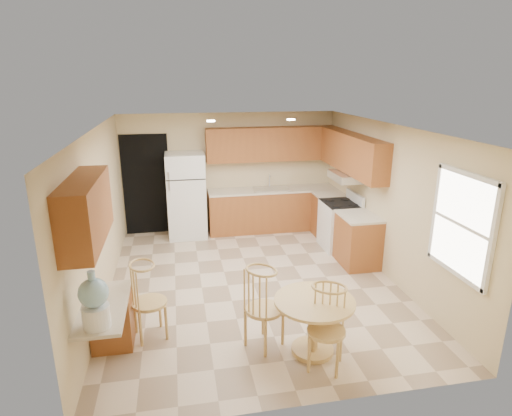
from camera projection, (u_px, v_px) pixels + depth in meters
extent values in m
plane|color=#CDB495|center=(253.00, 283.00, 6.93)|extent=(5.50, 5.50, 0.00)
cube|color=white|center=(253.00, 127.00, 6.19)|extent=(4.50, 5.50, 0.02)
cube|color=#D1BB8D|center=(230.00, 172.00, 9.14)|extent=(4.50, 0.02, 2.50)
cube|color=#D1BB8D|center=(306.00, 296.00, 3.98)|extent=(4.50, 0.02, 2.50)
cube|color=#D1BB8D|center=(100.00, 218.00, 6.16)|extent=(0.02, 5.50, 2.50)
cube|color=#D1BB8D|center=(388.00, 202.00, 6.96)|extent=(0.02, 5.50, 2.50)
cube|color=black|center=(146.00, 185.00, 8.87)|extent=(0.90, 0.02, 2.10)
cube|color=#9E5728|center=(272.00, 210.00, 9.26)|extent=(2.75, 0.60, 0.87)
cube|color=beige|center=(273.00, 190.00, 9.12)|extent=(2.75, 0.63, 0.04)
cube|color=#9E5728|center=(329.00, 216.00, 8.89)|extent=(0.60, 0.59, 0.87)
cube|color=beige|center=(330.00, 195.00, 8.76)|extent=(0.63, 0.59, 0.04)
cube|color=#9E5728|center=(358.00, 241.00, 7.52)|extent=(0.60, 0.80, 0.87)
cube|color=beige|center=(359.00, 216.00, 7.39)|extent=(0.63, 0.80, 0.04)
cube|color=#9E5728|center=(272.00, 144.00, 8.97)|extent=(2.75, 0.33, 0.70)
cube|color=#9E5728|center=(352.00, 153.00, 7.89)|extent=(0.33, 2.42, 0.70)
cube|color=#9E5728|center=(86.00, 211.00, 4.51)|extent=(0.33, 1.40, 0.70)
cube|color=silver|center=(271.00, 189.00, 9.11)|extent=(0.78, 0.44, 0.01)
cube|color=silver|center=(347.00, 176.00, 7.97)|extent=(0.50, 0.76, 0.14)
cube|color=#9E5728|center=(112.00, 320.00, 5.23)|extent=(0.48, 0.42, 0.72)
cube|color=beige|center=(104.00, 307.00, 4.75)|extent=(0.50, 1.20, 0.04)
cube|color=white|center=(462.00, 225.00, 5.15)|extent=(0.05, 1.00, 1.20)
cube|color=white|center=(469.00, 174.00, 4.96)|extent=(0.05, 1.10, 0.06)
cube|color=white|center=(454.00, 271.00, 5.33)|extent=(0.05, 1.10, 0.06)
cube|color=white|center=(493.00, 241.00, 4.65)|extent=(0.05, 0.06, 1.28)
cube|color=white|center=(436.00, 212.00, 5.64)|extent=(0.05, 0.06, 1.28)
cylinder|color=white|center=(211.00, 121.00, 7.23)|extent=(0.14, 0.14, 0.02)
cylinder|color=white|center=(291.00, 119.00, 7.48)|extent=(0.14, 0.14, 0.02)
cube|color=white|center=(186.00, 195.00, 8.75)|extent=(0.77, 0.72, 1.75)
cube|color=black|center=(186.00, 180.00, 8.29)|extent=(0.76, 0.01, 0.02)
cube|color=silver|center=(169.00, 186.00, 8.25)|extent=(0.03, 0.03, 0.18)
cube|color=silver|center=(169.00, 176.00, 8.19)|extent=(0.03, 0.03, 0.14)
cube|color=white|center=(340.00, 226.00, 8.25)|extent=(0.65, 0.76, 0.90)
cube|color=black|center=(341.00, 203.00, 8.11)|extent=(0.64, 0.75, 0.02)
cube|color=white|center=(355.00, 198.00, 8.13)|extent=(0.06, 0.76, 0.18)
cylinder|color=tan|center=(312.00, 349.00, 5.20)|extent=(0.51, 0.51, 0.05)
cylinder|color=tan|center=(313.00, 327.00, 5.11)|extent=(0.13, 0.13, 0.63)
cylinder|color=tan|center=(315.00, 301.00, 5.01)|extent=(0.95, 0.95, 0.04)
cylinder|color=tan|center=(264.00, 310.00, 5.20)|extent=(0.46, 0.46, 0.04)
cylinder|color=tan|center=(249.00, 321.00, 5.40)|extent=(0.04, 0.04, 0.49)
cylinder|color=tan|center=(274.00, 319.00, 5.46)|extent=(0.04, 0.04, 0.49)
cylinder|color=tan|center=(253.00, 336.00, 5.09)|extent=(0.04, 0.04, 0.49)
cylinder|color=tan|center=(280.00, 333.00, 5.15)|extent=(0.04, 0.04, 0.49)
cylinder|color=tan|center=(326.00, 331.00, 4.80)|extent=(0.44, 0.44, 0.04)
cylinder|color=tan|center=(308.00, 343.00, 4.99)|extent=(0.04, 0.04, 0.47)
cylinder|color=tan|center=(333.00, 340.00, 5.05)|extent=(0.04, 0.04, 0.47)
cylinder|color=tan|center=(317.00, 359.00, 4.70)|extent=(0.04, 0.04, 0.47)
cylinder|color=tan|center=(343.00, 356.00, 4.75)|extent=(0.04, 0.04, 0.47)
cylinder|color=tan|center=(149.00, 303.00, 5.38)|extent=(0.45, 0.45, 0.04)
cylinder|color=tan|center=(139.00, 314.00, 5.58)|extent=(0.04, 0.04, 0.48)
cylinder|color=tan|center=(164.00, 312.00, 5.63)|extent=(0.04, 0.04, 0.48)
cylinder|color=tan|center=(137.00, 328.00, 5.28)|extent=(0.04, 0.04, 0.48)
cylinder|color=tan|center=(163.00, 325.00, 5.33)|extent=(0.04, 0.04, 0.48)
cylinder|color=white|center=(96.00, 316.00, 4.32)|extent=(0.28, 0.28, 0.23)
sphere|color=#90C5DF|center=(93.00, 293.00, 4.24)|extent=(0.30, 0.30, 0.30)
cylinder|color=#90C5DF|center=(91.00, 275.00, 4.18)|extent=(0.07, 0.07, 0.09)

